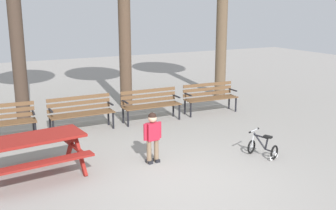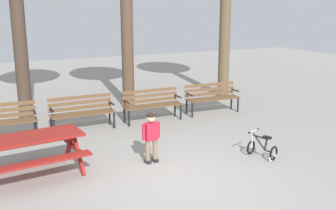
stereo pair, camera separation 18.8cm
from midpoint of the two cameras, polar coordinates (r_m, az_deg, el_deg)
name	(u,v)px [view 2 (the right image)]	position (r m, az deg, el deg)	size (l,w,h in m)	color
ground	(181,182)	(7.31, 2.62, -10.81)	(36.00, 36.00, 0.00)	gray
picnic_table	(31,145)	(7.72, -18.02, -5.40)	(1.94, 1.54, 0.79)	maroon
park_bench_far_left	(0,119)	(10.06, -22.03, -1.81)	(1.62, 0.53, 0.85)	brown
park_bench_left	(82,110)	(10.32, -11.52, -0.69)	(1.60, 0.47, 0.85)	brown
park_bench_right	(152,102)	(10.91, -1.80, 0.38)	(1.61, 0.47, 0.85)	brown
park_bench_far_right	(212,96)	(11.81, 6.61, 1.33)	(1.62, 0.52, 0.85)	brown
child_standing	(151,133)	(7.97, -1.72, -4.03)	(0.39, 0.18, 1.03)	#7F664C
kids_bicycle	(262,148)	(8.61, 13.76, -5.90)	(0.53, 0.63, 0.54)	black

